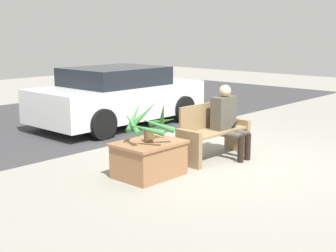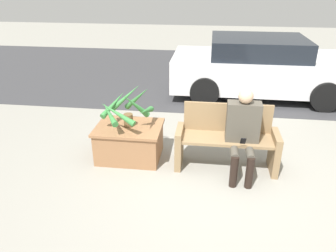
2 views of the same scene
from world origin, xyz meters
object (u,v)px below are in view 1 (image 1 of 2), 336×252
potted_plant (148,122)px  bench (212,133)px  parked_car (118,96)px  planter_box (149,158)px  person_seated (227,117)px

potted_plant → bench: bearing=-2.1°
potted_plant → parked_car: 3.97m
bench → potted_plant: size_ratio=1.82×
planter_box → potted_plant: (-0.02, -0.01, 0.54)m
planter_box → potted_plant: bearing=-149.8°
potted_plant → parked_car: bearing=54.8°
parked_car → person_seated: bearing=-100.4°
person_seated → potted_plant: size_ratio=1.56×
bench → person_seated: (0.19, -0.17, 0.26)m
bench → potted_plant: (-1.46, 0.05, 0.40)m
person_seated → potted_plant: 1.67m
bench → potted_plant: bearing=177.9°
person_seated → planter_box: person_seated is taller
bench → person_seated: bearing=-40.8°
planter_box → parked_car: size_ratio=0.25×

